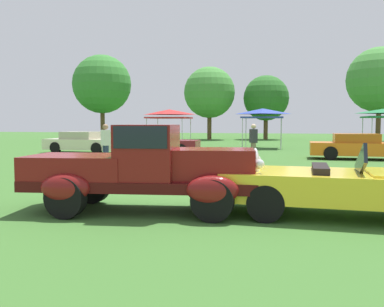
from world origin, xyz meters
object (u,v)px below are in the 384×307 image
at_px(spectator_between_cars, 106,144).
at_px(canopy_tent_center_field, 263,113).
at_px(neighbor_convertible, 352,186).
at_px(spectator_near_truck, 253,142).
at_px(feature_pickup_truck, 144,167).
at_px(show_car_burgundy, 162,144).
at_px(canopy_tent_left_field, 169,113).
at_px(show_car_orange, 359,147).
at_px(show_car_cream, 82,142).

xyz_separation_m(spectator_between_cars, canopy_tent_center_field, (5.30, 13.40, 1.51)).
xyz_separation_m(neighbor_convertible, spectator_near_truck, (-2.57, 10.19, 0.33)).
relative_size(spectator_near_truck, spectator_between_cars, 1.00).
distance_m(feature_pickup_truck, canopy_tent_center_field, 20.68).
bearing_deg(show_car_burgundy, canopy_tent_left_field, 103.20).
xyz_separation_m(feature_pickup_truck, canopy_tent_left_field, (-5.59, 21.09, 1.55)).
distance_m(neighbor_convertible, show_car_orange, 12.96).
height_order(feature_pickup_truck, show_car_cream, feature_pickup_truck).
bearing_deg(feature_pickup_truck, canopy_tent_center_field, 86.80).
height_order(show_car_burgundy, spectator_near_truck, spectator_near_truck).
distance_m(show_car_cream, spectator_between_cars, 8.37).
relative_size(neighbor_convertible, spectator_between_cars, 2.71).
bearing_deg(neighbor_convertible, spectator_near_truck, 104.15).
bearing_deg(show_car_burgundy, show_car_cream, 176.22).
bearing_deg(canopy_tent_center_field, show_car_cream, -147.04).
bearing_deg(neighbor_convertible, show_car_cream, 132.76).
bearing_deg(spectator_near_truck, show_car_orange, 28.32).
distance_m(neighbor_convertible, canopy_tent_left_field, 22.87).
bearing_deg(show_car_orange, show_car_cream, 176.25).
bearing_deg(show_car_cream, canopy_tent_center_field, 32.96).
bearing_deg(show_car_cream, spectator_between_cars, -55.87).
distance_m(show_car_cream, show_car_burgundy, 4.98).
bearing_deg(canopy_tent_left_field, neighbor_convertible, -65.47).
relative_size(show_car_cream, spectator_near_truck, 2.63).
relative_size(feature_pickup_truck, spectator_near_truck, 2.76).
height_order(show_car_burgundy, canopy_tent_left_field, canopy_tent_left_field).
xyz_separation_m(show_car_burgundy, canopy_tent_center_field, (5.03, 6.81, 1.82)).
height_order(show_car_burgundy, canopy_tent_center_field, canopy_tent_center_field).
relative_size(show_car_burgundy, spectator_between_cars, 2.34).
distance_m(show_car_orange, canopy_tent_left_field, 14.26).
relative_size(show_car_orange, canopy_tent_center_field, 1.67).
bearing_deg(neighbor_convertible, show_car_burgundy, 120.00).
height_order(show_car_cream, spectator_between_cars, spectator_between_cars).
relative_size(neighbor_convertible, spectator_near_truck, 2.71).
bearing_deg(spectator_between_cars, show_car_burgundy, 87.63).
relative_size(show_car_orange, canopy_tent_left_field, 1.61).
xyz_separation_m(show_car_burgundy, canopy_tent_left_field, (-1.72, 7.31, 1.82)).
height_order(spectator_near_truck, spectator_between_cars, same).
relative_size(show_car_burgundy, canopy_tent_center_field, 1.43).
xyz_separation_m(show_car_burgundy, show_car_orange, (9.98, -0.65, 0.00)).
height_order(show_car_cream, show_car_burgundy, same).
relative_size(show_car_cream, canopy_tent_left_field, 1.55).
bearing_deg(canopy_tent_center_field, spectator_between_cars, -111.57).
bearing_deg(show_car_orange, show_car_burgundy, 176.27).
xyz_separation_m(feature_pickup_truck, canopy_tent_center_field, (1.15, 20.59, 1.55)).
height_order(show_car_cream, show_car_orange, same).
xyz_separation_m(feature_pickup_truck, show_car_cream, (-8.84, 14.11, -0.27)).
distance_m(show_car_cream, canopy_tent_left_field, 7.92).
xyz_separation_m(neighbor_convertible, canopy_tent_center_field, (-2.72, 20.23, 1.84)).
height_order(spectator_between_cars, canopy_tent_left_field, canopy_tent_left_field).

